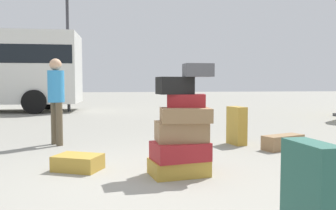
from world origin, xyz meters
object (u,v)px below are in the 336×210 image
Objects in this scene: suitcase_teal_foreground_far at (311,201)px; person_bearded_onlooker at (56,94)px; suitcase_tan_white_trunk at (78,162)px; suitcase_tower at (182,131)px; suitcase_brown_foreground_near at (283,142)px; lamp_post at (67,10)px; suitcase_tan_upright_blue at (237,126)px.

person_bearded_onlooker is (-2.36, 4.56, 0.57)m from suitcase_teal_foreground_far.
suitcase_teal_foreground_far is at bearing -31.60° from suitcase_tan_white_trunk.
suitcase_brown_foreground_near is (2.05, 1.35, -0.42)m from suitcase_tower.
lamp_post reaches higher than suitcase_tan_white_trunk.
lamp_post reaches higher than suitcase_brown_foreground_near.
suitcase_tan_upright_blue is (2.73, 1.52, 0.25)m from suitcase_tan_white_trunk.
suitcase_tan_upright_blue is at bearing 116.46° from suitcase_brown_foreground_near.
lamp_post is at bearing 122.27° from suitcase_tan_white_trunk.
suitcase_tower reaches higher than suitcase_tan_upright_blue.
suitcase_tan_white_trunk is at bearing -16.97° from person_bearded_onlooker.
person_bearded_onlooker is at bearing 130.79° from suitcase_tan_white_trunk.
suitcase_brown_foreground_near is (0.63, -0.58, -0.23)m from suitcase_tan_upright_blue.
lamp_post is at bearing 100.06° from suitcase_teal_foreground_far.
lamp_post is at bearing 105.00° from suitcase_tower.
lamp_post is at bearing 102.62° from suitcase_tan_upright_blue.
person_bearded_onlooker is at bearing 144.48° from suitcase_brown_foreground_near.
suitcase_tower reaches higher than suitcase_teal_foreground_far.
suitcase_tan_upright_blue is at bearing -63.34° from lamp_post.
suitcase_teal_foreground_far is at bearing -6.34° from person_bearded_onlooker.
suitcase_tower is 3.09m from person_bearded_onlooker.
lamp_post reaches higher than suitcase_tower.
suitcase_tan_white_trunk is (-1.32, 0.42, -0.45)m from suitcase_tower.
suitcase_tower is 1.83× the size of suitcase_brown_foreground_near.
suitcase_tan_white_trunk is at bearing 174.77° from suitcase_brown_foreground_near.
suitcase_brown_foreground_near is at bearing 41.57° from person_bearded_onlooker.
suitcase_tower is 2.22m from suitcase_teal_foreground_far.
suitcase_teal_foreground_far reaches higher than suitcase_tan_upright_blue.
suitcase_tan_upright_blue reaches higher than suitcase_tan_white_trunk.
suitcase_tan_upright_blue is 0.44× the size of person_bearded_onlooker.
suitcase_tan_white_trunk is 3.49m from suitcase_brown_foreground_near.
lamp_post is (-4.78, 8.85, 3.94)m from suitcase_brown_foreground_near.
suitcase_tower is 2.41m from suitcase_tan_upright_blue.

